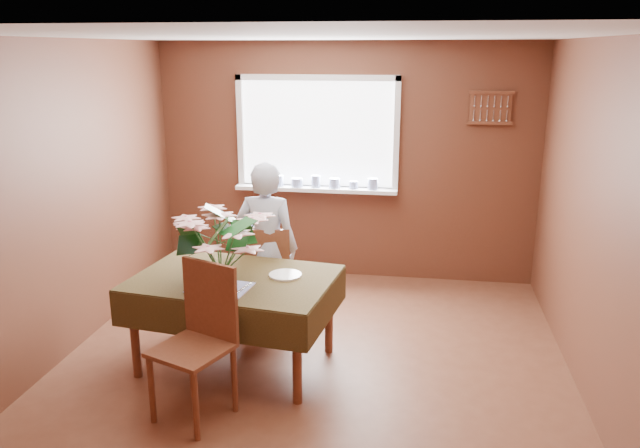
% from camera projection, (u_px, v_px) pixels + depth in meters
% --- Properties ---
extents(floor, '(4.50, 4.50, 0.00)m').
position_uv_depth(floor, '(309.00, 374.00, 4.80)').
color(floor, brown).
rests_on(floor, ground).
extents(ceiling, '(4.50, 4.50, 0.00)m').
position_uv_depth(ceiling, '(307.00, 36.00, 4.12)').
color(ceiling, white).
rests_on(ceiling, wall_back).
extents(wall_back, '(4.00, 0.00, 4.00)m').
position_uv_depth(wall_back, '(345.00, 163.00, 6.60)').
color(wall_back, brown).
rests_on(wall_back, floor).
extents(wall_front, '(4.00, 0.00, 4.00)m').
position_uv_depth(wall_front, '(201.00, 374.00, 2.33)').
color(wall_front, brown).
rests_on(wall_front, floor).
extents(wall_left, '(0.00, 4.50, 4.50)m').
position_uv_depth(wall_left, '(51.00, 207.00, 4.77)').
color(wall_left, brown).
rests_on(wall_left, floor).
extents(wall_right, '(0.00, 4.50, 4.50)m').
position_uv_depth(wall_right, '(602.00, 230.00, 4.16)').
color(wall_right, brown).
rests_on(wall_right, floor).
extents(window_assembly, '(1.72, 0.20, 1.22)m').
position_uv_depth(window_assembly, '(317.00, 154.00, 6.57)').
color(window_assembly, white).
rests_on(window_assembly, wall_back).
extents(spoon_rack, '(0.44, 0.05, 0.33)m').
position_uv_depth(spoon_rack, '(491.00, 108.00, 6.18)').
color(spoon_rack, brown).
rests_on(spoon_rack, wall_back).
extents(dining_table, '(1.63, 1.22, 0.74)m').
position_uv_depth(dining_table, '(234.00, 288.00, 4.79)').
color(dining_table, brown).
rests_on(dining_table, floor).
extents(chair_far, '(0.48, 0.48, 0.93)m').
position_uv_depth(chair_far, '(267.00, 272.00, 5.51)').
color(chair_far, brown).
rests_on(chair_far, floor).
extents(chair_near, '(0.59, 0.59, 1.05)m').
position_uv_depth(chair_near, '(200.00, 335.00, 4.18)').
color(chair_near, brown).
rests_on(chair_near, floor).
extents(seated_woman, '(0.57, 0.39, 1.51)m').
position_uv_depth(seated_woman, '(267.00, 247.00, 5.41)').
color(seated_woman, white).
rests_on(seated_woman, floor).
extents(flower_bouquet, '(0.63, 0.63, 0.54)m').
position_uv_depth(flower_bouquet, '(220.00, 241.00, 4.48)').
color(flower_bouquet, white).
rests_on(flower_bouquet, dining_table).
extents(side_plate, '(0.26, 0.26, 0.01)m').
position_uv_depth(side_plate, '(285.00, 275.00, 4.79)').
color(side_plate, white).
rests_on(side_plate, dining_table).
extents(table_knife, '(0.08, 0.24, 0.00)m').
position_uv_depth(table_knife, '(244.00, 288.00, 4.53)').
color(table_knife, silver).
rests_on(table_knife, dining_table).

